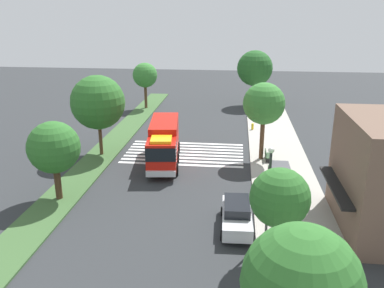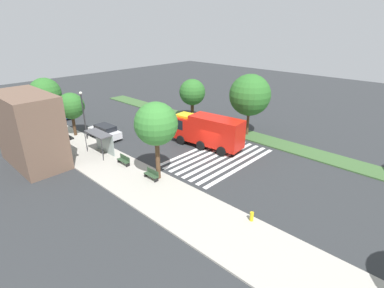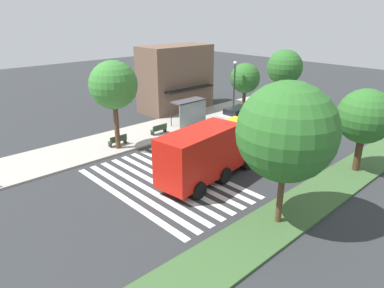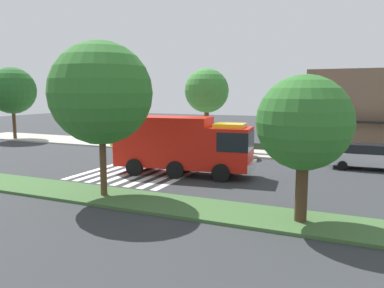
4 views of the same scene
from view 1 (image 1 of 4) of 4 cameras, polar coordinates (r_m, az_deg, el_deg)
ground_plane at (r=38.32m, az=-1.39°, el=-2.08°), size 120.00×120.00×0.00m
sidewalk at (r=38.20m, az=12.30°, el=-2.47°), size 60.00×5.39×0.14m
median_strip at (r=40.09m, az=-12.68°, el=-1.49°), size 60.00×3.00×0.14m
crosswalk at (r=39.75m, az=-1.09°, el=-1.30°), size 6.75×11.56×0.01m
fire_truck at (r=36.43m, az=-4.04°, el=0.20°), size 9.18×3.53×3.74m
parked_car_west at (r=26.43m, az=6.36°, el=-9.97°), size 4.83×2.19×1.75m
bus_stop_shelter at (r=29.82m, az=11.81°, el=-4.75°), size 3.50×1.40×2.46m
bench_near_shelter at (r=33.99m, az=11.08°, el=-4.12°), size 1.60×0.50×0.90m
bench_west_of_shelter at (r=38.09m, az=10.61°, el=-1.58°), size 1.60×0.50×0.90m
street_lamp at (r=24.17m, az=10.86°, el=-5.83°), size 0.36×0.36×5.88m
storefront_building at (r=27.61m, az=24.85°, el=-4.13°), size 8.21×4.90×7.29m
sidewalk_tree_far_west at (r=59.81m, az=8.90°, el=10.56°), size 5.13×5.13×7.89m
sidewalk_tree_west at (r=37.03m, az=10.17°, el=5.61°), size 3.81×3.81×7.19m
sidewalk_tree_center at (r=22.06m, az=12.35°, el=-7.51°), size 3.25×3.25×5.45m
sidewalk_tree_east at (r=15.38m, az=15.22°, el=-18.62°), size 4.31×4.31×6.35m
median_tree_far_west at (r=57.40m, az=-6.69°, el=9.64°), size 3.44×3.44×6.39m
median_tree_west at (r=38.68m, az=-13.21°, el=5.76°), size 5.08×5.08×7.67m
median_tree_center at (r=30.35m, az=-19.01°, el=-0.50°), size 3.77×3.77×5.88m
fire_hydrant at (r=47.65m, az=8.58°, el=2.47°), size 0.28×0.28×0.70m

